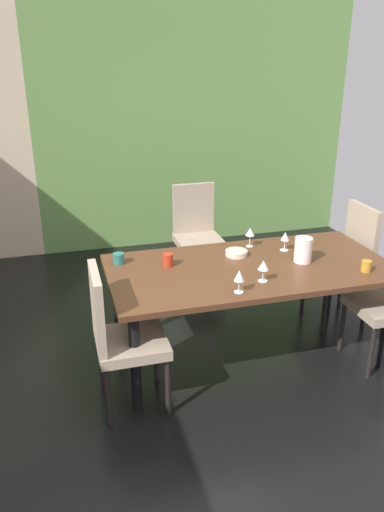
{
  "coord_description": "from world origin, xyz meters",
  "views": [
    {
      "loc": [
        -0.6,
        -2.69,
        2.18
      ],
      "look_at": [
        0.28,
        0.46,
        0.85
      ],
      "focal_mm": 35.0,
      "sensor_mm": 36.0,
      "label": 1
    }
  ],
  "objects_px": {
    "chair_head_far": "(197,230)",
    "chair_right_far": "(347,260)",
    "pitcher_west": "(303,250)",
    "dining_table": "(250,275)",
    "cup_north": "(168,260)",
    "chair_left_near": "(118,333)",
    "serving_bowl_rear": "(236,253)",
    "cup_south": "(366,266)",
    "wine_glass_east": "(263,266)",
    "cup_center": "(119,258)",
    "wine_glass_right": "(239,276)",
    "wine_glass_left": "(285,237)",
    "wine_glass_corner": "(250,232)"
  },
  "relations": [
    {
      "from": "chair_head_far",
      "to": "wine_glass_left",
      "type": "height_order",
      "value": "chair_head_far"
    },
    {
      "from": "chair_left_near",
      "to": "wine_glass_east",
      "type": "bearing_deg",
      "value": 93.11
    },
    {
      "from": "cup_center",
      "to": "wine_glass_left",
      "type": "bearing_deg",
      "value": -3.8
    },
    {
      "from": "wine_glass_east",
      "to": "cup_center",
      "type": "distance_m",
      "value": 1.06
    },
    {
      "from": "dining_table",
      "to": "chair_right_far",
      "type": "xyz_separation_m",
      "value": [
        1.02,
        0.32,
        -0.12
      ]
    },
    {
      "from": "chair_right_far",
      "to": "wine_glass_east",
      "type": "relative_size",
      "value": 6.74
    },
    {
      "from": "dining_table",
      "to": "chair_head_far",
      "type": "xyz_separation_m",
      "value": [
        0.01,
        1.43,
        -0.13
      ]
    },
    {
      "from": "chair_head_far",
      "to": "chair_right_far",
      "type": "relative_size",
      "value": 0.97
    },
    {
      "from": "chair_left_near",
      "to": "chair_head_far",
      "type": "xyz_separation_m",
      "value": [
        1.02,
        1.75,
        0.0
      ]
    },
    {
      "from": "serving_bowl_rear",
      "to": "cup_north",
      "type": "xyz_separation_m",
      "value": [
        -0.55,
        -0.05,
        0.03
      ]
    },
    {
      "from": "dining_table",
      "to": "chair_head_far",
      "type": "relative_size",
      "value": 2.07
    },
    {
      "from": "wine_glass_corner",
      "to": "serving_bowl_rear",
      "type": "xyz_separation_m",
      "value": [
        -0.17,
        -0.15,
        -0.1
      ]
    },
    {
      "from": "serving_bowl_rear",
      "to": "chair_right_far",
      "type": "bearing_deg",
      "value": 5.89
    },
    {
      "from": "wine_glass_east",
      "to": "cup_north",
      "type": "bearing_deg",
      "value": 142.19
    },
    {
      "from": "wine_glass_right",
      "to": "chair_head_far",
      "type": "bearing_deg",
      "value": 82.39
    },
    {
      "from": "dining_table",
      "to": "cup_north",
      "type": "distance_m",
      "value": 0.61
    },
    {
      "from": "dining_table",
      "to": "wine_glass_right",
      "type": "height_order",
      "value": "wine_glass_right"
    },
    {
      "from": "pitcher_west",
      "to": "dining_table",
      "type": "bearing_deg",
      "value": 175.78
    },
    {
      "from": "dining_table",
      "to": "wine_glass_east",
      "type": "distance_m",
      "value": 0.33
    },
    {
      "from": "dining_table",
      "to": "cup_north",
      "type": "xyz_separation_m",
      "value": [
        -0.57,
        0.16,
        0.12
      ]
    },
    {
      "from": "chair_left_near",
      "to": "pitcher_west",
      "type": "height_order",
      "value": "chair_left_near"
    },
    {
      "from": "cup_south",
      "to": "wine_glass_east",
      "type": "bearing_deg",
      "value": 176.91
    },
    {
      "from": "cup_center",
      "to": "chair_left_near",
      "type": "bearing_deg",
      "value": -99.27
    },
    {
      "from": "wine_glass_left",
      "to": "serving_bowl_rear",
      "type": "distance_m",
      "value": 0.41
    },
    {
      "from": "wine_glass_right",
      "to": "pitcher_west",
      "type": "distance_m",
      "value": 0.73
    },
    {
      "from": "chair_right_far",
      "to": "cup_south",
      "type": "xyz_separation_m",
      "value": [
        -0.27,
        -0.63,
        0.24
      ]
    },
    {
      "from": "serving_bowl_rear",
      "to": "wine_glass_east",
      "type": "bearing_deg",
      "value": -88.97
    },
    {
      "from": "wine_glass_right",
      "to": "cup_south",
      "type": "relative_size",
      "value": 1.96
    },
    {
      "from": "chair_head_far",
      "to": "wine_glass_corner",
      "type": "relative_size",
      "value": 6.44
    },
    {
      "from": "wine_glass_corner",
      "to": "serving_bowl_rear",
      "type": "distance_m",
      "value": 0.25
    },
    {
      "from": "chair_head_far",
      "to": "cup_south",
      "type": "bearing_deg",
      "value": 113.02
    },
    {
      "from": "wine_glass_right",
      "to": "wine_glass_left",
      "type": "relative_size",
      "value": 1.03
    },
    {
      "from": "chair_right_far",
      "to": "serving_bowl_rear",
      "type": "distance_m",
      "value": 1.07
    },
    {
      "from": "cup_south",
      "to": "cup_north",
      "type": "distance_m",
      "value": 1.4
    },
    {
      "from": "chair_right_far",
      "to": "cup_center",
      "type": "distance_m",
      "value": 1.94
    },
    {
      "from": "chair_right_far",
      "to": "cup_north",
      "type": "distance_m",
      "value": 1.61
    },
    {
      "from": "cup_south",
      "to": "pitcher_west",
      "type": "relative_size",
      "value": 0.42
    },
    {
      "from": "wine_glass_left",
      "to": "pitcher_west",
      "type": "relative_size",
      "value": 0.8
    },
    {
      "from": "chair_right_far",
      "to": "pitcher_west",
      "type": "distance_m",
      "value": 0.77
    },
    {
      "from": "cup_center",
      "to": "pitcher_west",
      "type": "distance_m",
      "value": 1.35
    },
    {
      "from": "chair_head_far",
      "to": "wine_glass_east",
      "type": "bearing_deg",
      "value": 89.07
    },
    {
      "from": "chair_left_near",
      "to": "chair_head_far",
      "type": "relative_size",
      "value": 0.99
    },
    {
      "from": "chair_left_near",
      "to": "pitcher_west",
      "type": "bearing_deg",
      "value": 101.74
    },
    {
      "from": "chair_head_far",
      "to": "cup_north",
      "type": "bearing_deg",
      "value": 65.33
    },
    {
      "from": "wine_glass_east",
      "to": "cup_center",
      "type": "relative_size",
      "value": 1.81
    },
    {
      "from": "chair_left_near",
      "to": "serving_bowl_rear",
      "type": "xyz_separation_m",
      "value": [
        0.98,
        0.54,
        0.23
      ]
    },
    {
      "from": "dining_table",
      "to": "chair_right_far",
      "type": "relative_size",
      "value": 2.01
    },
    {
      "from": "wine_glass_right",
      "to": "serving_bowl_rear",
      "type": "height_order",
      "value": "wine_glass_right"
    },
    {
      "from": "pitcher_west",
      "to": "chair_head_far",
      "type": "bearing_deg",
      "value": 105.01
    },
    {
      "from": "cup_south",
      "to": "cup_north",
      "type": "relative_size",
      "value": 0.86
    }
  ]
}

